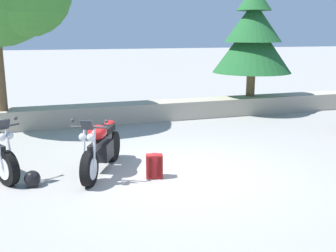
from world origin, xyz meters
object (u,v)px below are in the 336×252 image
motorcycle_red_centre (101,148)px  rider_helmet (32,179)px  pine_tree_mid_left (253,36)px  rider_backpack (154,165)px

motorcycle_red_centre → rider_helmet: (-1.25, -0.35, -0.35)m
motorcycle_red_centre → pine_tree_mid_left: bearing=38.0°
rider_backpack → rider_helmet: 2.15m
motorcycle_red_centre → rider_backpack: motorcycle_red_centre is taller
pine_tree_mid_left → rider_backpack: bearing=-133.7°
motorcycle_red_centre → rider_helmet: motorcycle_red_centre is taller
rider_backpack → pine_tree_mid_left: size_ratio=0.13×
motorcycle_red_centre → rider_backpack: size_ratio=4.09×
rider_backpack → rider_helmet: bearing=173.5°
rider_backpack → rider_helmet: size_ratio=1.68×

